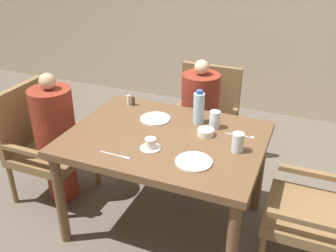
{
  "coord_description": "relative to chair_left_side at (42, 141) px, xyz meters",
  "views": [
    {
      "loc": [
        0.86,
        -2.03,
        1.97
      ],
      "look_at": [
        0.0,
        0.05,
        0.81
      ],
      "focal_mm": 40.0,
      "sensor_mm": 36.0,
      "label": 1
    }
  ],
  "objects": [
    {
      "name": "teacup_with_saucer",
      "position": [
        1.06,
        -0.19,
        0.3
      ],
      "size": [
        0.13,
        0.13,
        0.07
      ],
      "color": "white",
      "rests_on": "dining_table"
    },
    {
      "name": "chair_left_side",
      "position": [
        0.0,
        0.0,
        0.0
      ],
      "size": [
        0.55,
        0.55,
        0.92
      ],
      "color": "brown",
      "rests_on": "ground_plane"
    },
    {
      "name": "ground_plane",
      "position": [
        1.08,
        0.0,
        -0.48
      ],
      "size": [
        16.0,
        16.0,
        0.0
      ],
      "primitive_type": "plane",
      "color": "#60564C"
    },
    {
      "name": "fork_beside_plate",
      "position": [
        1.56,
        0.19,
        0.28
      ],
      "size": [
        0.19,
        0.03,
        0.0
      ],
      "color": "silver",
      "rests_on": "dining_table"
    },
    {
      "name": "dining_table",
      "position": [
        1.08,
        0.0,
        0.18
      ],
      "size": [
        1.31,
        0.99,
        0.76
      ],
      "color": "brown",
      "rests_on": "ground_plane"
    },
    {
      "name": "chair_far_side",
      "position": [
        1.08,
        0.92,
        0.0
      ],
      "size": [
        0.55,
        0.55,
        0.92
      ],
      "color": "brown",
      "rests_on": "ground_plane"
    },
    {
      "name": "glass_tall_mid",
      "position": [
        1.57,
        -0.01,
        0.34
      ],
      "size": [
        0.07,
        0.07,
        0.13
      ],
      "color": "silver",
      "rests_on": "dining_table"
    },
    {
      "name": "pepper_shaker",
      "position": [
        0.65,
        0.36,
        0.31
      ],
      "size": [
        0.03,
        0.03,
        0.07
      ],
      "color": "#4C3D2D",
      "rests_on": "dining_table"
    },
    {
      "name": "plate_main_left",
      "position": [
        0.91,
        0.2,
        0.28
      ],
      "size": [
        0.22,
        0.22,
        0.01
      ],
      "color": "white",
      "rests_on": "dining_table"
    },
    {
      "name": "bowl_small",
      "position": [
        1.32,
        0.11,
        0.3
      ],
      "size": [
        0.11,
        0.11,
        0.04
      ],
      "color": "white",
      "rests_on": "dining_table"
    },
    {
      "name": "diner_in_far_chair",
      "position": [
        1.08,
        0.76,
        0.06
      ],
      "size": [
        0.32,
        0.32,
        1.06
      ],
      "color": "maroon",
      "rests_on": "ground_plane"
    },
    {
      "name": "diner_in_left_chair",
      "position": [
        0.15,
        0.0,
        0.07
      ],
      "size": [
        0.32,
        0.32,
        1.07
      ],
      "color": "maroon",
      "rests_on": "ground_plane"
    },
    {
      "name": "chair_right_side",
      "position": [
        2.15,
        0.0,
        0.0
      ],
      "size": [
        0.55,
        0.55,
        0.92
      ],
      "color": "brown",
      "rests_on": "ground_plane"
    },
    {
      "name": "plate_main_right",
      "position": [
        1.36,
        -0.24,
        0.28
      ],
      "size": [
        0.22,
        0.22,
        0.01
      ],
      "color": "white",
      "rests_on": "dining_table"
    },
    {
      "name": "glass_tall_near",
      "position": [
        1.35,
        0.24,
        0.34
      ],
      "size": [
        0.07,
        0.07,
        0.13
      ],
      "color": "silver",
      "rests_on": "dining_table"
    },
    {
      "name": "salt_shaker",
      "position": [
        0.61,
        0.36,
        0.31
      ],
      "size": [
        0.03,
        0.03,
        0.08
      ],
      "color": "white",
      "rests_on": "dining_table"
    },
    {
      "name": "knife_beside_plate",
      "position": [
        0.9,
        -0.35,
        0.28
      ],
      "size": [
        0.21,
        0.02,
        0.0
      ],
      "color": "silver",
      "rests_on": "dining_table"
    },
    {
      "name": "water_bottle",
      "position": [
        1.22,
        0.27,
        0.39
      ],
      "size": [
        0.08,
        0.08,
        0.25
      ],
      "color": "#A3C6DB",
      "rests_on": "dining_table"
    }
  ]
}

